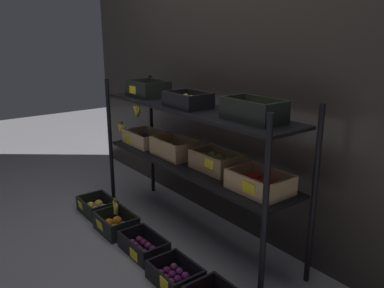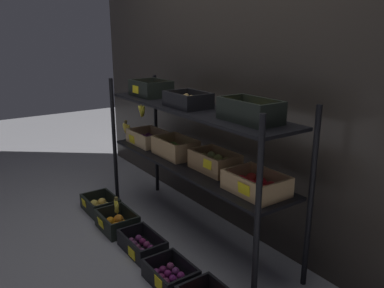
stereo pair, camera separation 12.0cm
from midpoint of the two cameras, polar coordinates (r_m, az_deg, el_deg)
name	(u,v)px [view 2 (the right image)]	position (r m, az deg, el deg)	size (l,w,h in m)	color
ground_plane	(192,234)	(2.93, 1.21, -13.13)	(10.00, 10.00, 0.00)	gray
storefront_wall	(238,76)	(2.82, 8.08, 9.97)	(4.12, 0.12, 2.27)	#2D2823
display_rack	(193,138)	(2.64, 1.39, 0.84)	(1.85, 0.44, 1.08)	black
crate_ground_apple_gold	(100,205)	(3.32, -12.37, -8.84)	(0.32, 0.24, 0.12)	black
crate_ground_orange	(117,223)	(3.00, -9.85, -11.43)	(0.32, 0.25, 0.13)	black
crate_ground_plum	(142,246)	(2.71, -6.07, -14.72)	(0.35, 0.22, 0.12)	black
crate_ground_right_plum	(171,276)	(2.42, -1.69, -18.91)	(0.31, 0.24, 0.11)	black
banana_bunch_loose	(117,207)	(2.93, -9.92, -9.12)	(0.12, 0.05, 0.13)	brown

